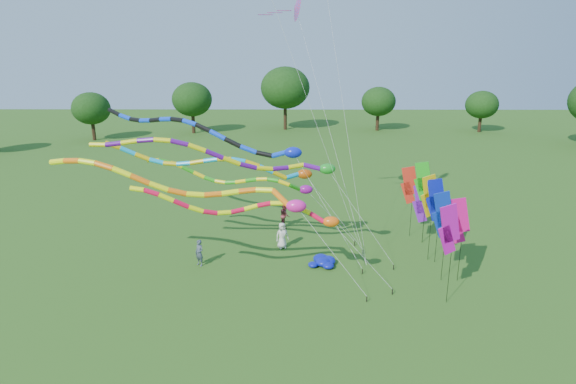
{
  "coord_description": "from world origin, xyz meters",
  "views": [
    {
      "loc": [
        -1.64,
        -20.36,
        11.67
      ],
      "look_at": [
        -1.83,
        2.98,
        4.8
      ],
      "focal_mm": 30.0,
      "sensor_mm": 36.0,
      "label": 1
    }
  ],
  "objects_px": {
    "person_a": "(282,235)",
    "person_c": "(285,215)",
    "tube_kite_orange": "(205,189)",
    "person_b": "(199,253)",
    "blue_nylon_heap": "(318,262)",
    "tube_kite_red": "(260,211)"
  },
  "relations": [
    {
      "from": "tube_kite_red",
      "to": "person_b",
      "type": "relative_size",
      "value": 7.99
    },
    {
      "from": "blue_nylon_heap",
      "to": "person_a",
      "type": "bearing_deg",
      "value": 128.91
    },
    {
      "from": "tube_kite_orange",
      "to": "person_c",
      "type": "xyz_separation_m",
      "value": [
        3.63,
        9.4,
        -4.59
      ]
    },
    {
      "from": "tube_kite_red",
      "to": "tube_kite_orange",
      "type": "distance_m",
      "value": 2.81
    },
    {
      "from": "tube_kite_red",
      "to": "person_c",
      "type": "distance_m",
      "value": 10.27
    },
    {
      "from": "person_a",
      "to": "person_b",
      "type": "relative_size",
      "value": 1.06
    },
    {
      "from": "tube_kite_red",
      "to": "blue_nylon_heap",
      "type": "relative_size",
      "value": 7.89
    },
    {
      "from": "person_a",
      "to": "person_c",
      "type": "bearing_deg",
      "value": 67.38
    },
    {
      "from": "tube_kite_orange",
      "to": "blue_nylon_heap",
      "type": "relative_size",
      "value": 9.7
    },
    {
      "from": "tube_kite_red",
      "to": "person_a",
      "type": "relative_size",
      "value": 7.51
    },
    {
      "from": "person_a",
      "to": "person_b",
      "type": "distance_m",
      "value": 5.27
    },
    {
      "from": "tube_kite_red",
      "to": "blue_nylon_heap",
      "type": "xyz_separation_m",
      "value": [
        2.97,
        3.33,
        -4.2
      ]
    },
    {
      "from": "tube_kite_orange",
      "to": "person_c",
      "type": "relative_size",
      "value": 8.94
    },
    {
      "from": "tube_kite_red",
      "to": "tube_kite_orange",
      "type": "relative_size",
      "value": 0.81
    },
    {
      "from": "person_a",
      "to": "tube_kite_orange",
      "type": "bearing_deg",
      "value": -142.55
    },
    {
      "from": "person_a",
      "to": "person_b",
      "type": "height_order",
      "value": "person_a"
    },
    {
      "from": "person_a",
      "to": "person_b",
      "type": "xyz_separation_m",
      "value": [
        -4.61,
        -2.56,
        -0.05
      ]
    },
    {
      "from": "person_b",
      "to": "person_a",
      "type": "bearing_deg",
      "value": 66.07
    },
    {
      "from": "blue_nylon_heap",
      "to": "person_a",
      "type": "distance_m",
      "value": 3.34
    },
    {
      "from": "blue_nylon_heap",
      "to": "person_a",
      "type": "relative_size",
      "value": 0.95
    },
    {
      "from": "tube_kite_orange",
      "to": "person_c",
      "type": "distance_m",
      "value": 11.07
    },
    {
      "from": "tube_kite_orange",
      "to": "person_a",
      "type": "distance_m",
      "value": 8.14
    }
  ]
}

